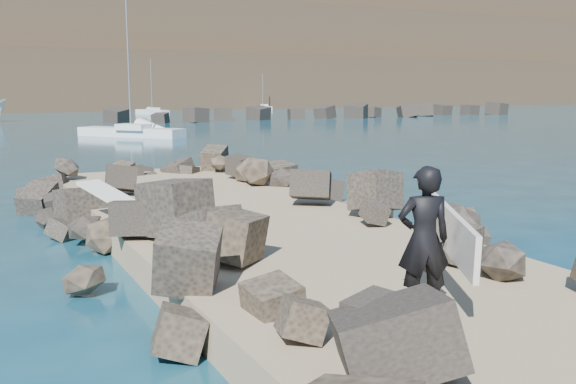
# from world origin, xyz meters

# --- Properties ---
(ground) EXTENTS (800.00, 800.00, 0.00)m
(ground) POSITION_xyz_m (0.00, 0.00, 0.00)
(ground) COLOR #0F384C
(ground) RESTS_ON ground
(jetty) EXTENTS (6.00, 26.00, 0.60)m
(jetty) POSITION_xyz_m (0.00, -2.00, 0.30)
(jetty) COLOR #8C7759
(jetty) RESTS_ON ground
(riprap_left) EXTENTS (2.60, 22.00, 1.00)m
(riprap_left) POSITION_xyz_m (-2.90, -1.50, 0.50)
(riprap_left) COLOR black
(riprap_left) RESTS_ON ground
(riprap_right) EXTENTS (2.60, 22.00, 1.00)m
(riprap_right) POSITION_xyz_m (2.90, -1.50, 0.50)
(riprap_right) COLOR black
(riprap_right) RESTS_ON ground
(breakwater_secondary) EXTENTS (52.00, 4.00, 1.20)m
(breakwater_secondary) POSITION_xyz_m (35.00, 55.00, 0.60)
(breakwater_secondary) COLOR black
(breakwater_secondary) RESTS_ON ground
(headland) EXTENTS (360.00, 140.00, 32.00)m
(headland) POSITION_xyz_m (10.00, 160.00, 16.00)
(headland) COLOR #2D4919
(headland) RESTS_ON ground
(surfboard_resting) EXTENTS (1.34, 2.32, 0.08)m
(surfboard_resting) POSITION_xyz_m (-2.77, 1.96, 1.04)
(surfboard_resting) COLOR white
(surfboard_resting) RESTS_ON riprap_left
(surfer_with_board) EXTENTS (1.43, 2.20, 1.94)m
(surfer_with_board) POSITION_xyz_m (-0.32, -5.67, 1.58)
(surfer_with_board) COLOR black
(surfer_with_board) RESTS_ON jetty
(sailboat_c) EXTENTS (6.86, 7.73, 10.09)m
(sailboat_c) POSITION_xyz_m (5.56, 35.75, 0.35)
(sailboat_c) COLOR white
(sailboat_c) RESTS_ON ground
(sailboat_d) EXTENTS (3.36, 6.43, 7.70)m
(sailboat_d) POSITION_xyz_m (18.09, 76.28, 0.35)
(sailboat_d) COLOR white
(sailboat_d) RESTS_ON ground
(sailboat_f) EXTENTS (1.30, 4.91, 6.10)m
(sailboat_f) POSITION_xyz_m (39.75, 86.62, 0.35)
(sailboat_f) COLOR white
(sailboat_f) RESTS_ON ground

